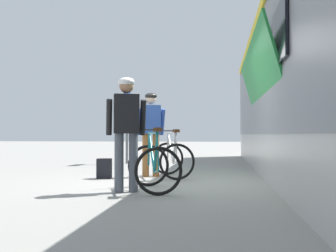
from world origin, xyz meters
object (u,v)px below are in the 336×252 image
Objects in this scene: cyclist_far_in_dark at (126,123)px; bicycle_near_silver at (172,158)px; cyclist_near_in_blue at (151,126)px; backpack_on_platform at (104,169)px; bicycle_far_teal at (153,165)px; platform_sign_post at (127,110)px.

bicycle_near_silver is (0.45, 2.13, -0.65)m from cyclist_far_in_dark.
cyclist_far_in_dark is at bearing -89.65° from cyclist_near_in_blue.
cyclist_near_in_blue is 1.42× the size of bicycle_near_silver.
bicycle_near_silver is 1.40m from backpack_on_platform.
bicycle_far_teal is at bearing -91.89° from bicycle_near_silver.
cyclist_near_in_blue is at bearing 25.33° from backpack_on_platform.
bicycle_far_teal is (0.40, -1.99, -0.65)m from cyclist_near_in_blue.
cyclist_far_in_dark is at bearing -101.88° from bicycle_near_silver.
platform_sign_post is (-1.75, 5.45, 1.22)m from bicycle_far_teal.
bicycle_far_teal is at bearing 28.67° from cyclist_far_in_dark.
bicycle_near_silver is at bearing -62.78° from platform_sign_post.
platform_sign_post is (-1.37, 5.66, 0.57)m from cyclist_far_in_dark.
bicycle_near_silver is at bearing -9.23° from cyclist_near_in_blue.
bicycle_near_silver reaches higher than backpack_on_platform.
bicycle_far_teal is at bearing -53.72° from backpack_on_platform.
bicycle_far_teal is 1.99m from backpack_on_platform.
cyclist_near_in_blue is at bearing 101.28° from bicycle_far_teal.
backpack_on_platform is (-1.26, 1.52, -0.20)m from bicycle_far_teal.
cyclist_far_in_dark is 5.85m from platform_sign_post.
bicycle_far_teal is at bearing -72.16° from platform_sign_post.
cyclist_near_in_blue is at bearing 170.77° from bicycle_near_silver.
backpack_on_platform is (-0.88, 1.73, -0.85)m from cyclist_far_in_dark.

